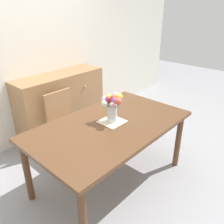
{
  "coord_description": "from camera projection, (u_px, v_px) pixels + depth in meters",
  "views": [
    {
      "loc": [
        -1.6,
        -1.49,
        1.96
      ],
      "look_at": [
        0.05,
        0.01,
        0.9
      ],
      "focal_mm": 36.94,
      "sensor_mm": 36.0,
      "label": 1
    }
  ],
  "objects": [
    {
      "name": "flower_vase",
      "position": [
        112.0,
        105.0,
        2.45
      ],
      "size": [
        0.21,
        0.25,
        0.32
      ],
      "color": "silver",
      "rests_on": "placemat"
    },
    {
      "name": "chair_far",
      "position": [
        65.0,
        119.0,
        3.13
      ],
      "size": [
        0.42,
        0.42,
        0.9
      ],
      "rotation": [
        0.0,
        0.0,
        3.14
      ],
      "color": "#9E7047",
      "rests_on": "ground_plane"
    },
    {
      "name": "dresser",
      "position": [
        62.0,
        105.0,
        3.62
      ],
      "size": [
        1.4,
        0.47,
        1.0
      ],
      "color": "#9E7047",
      "rests_on": "ground_plane"
    },
    {
      "name": "placemat",
      "position": [
        112.0,
        122.0,
        2.52
      ],
      "size": [
        0.25,
        0.25,
        0.01
      ],
      "primitive_type": "cube",
      "color": "beige",
      "rests_on": "dining_table"
    },
    {
      "name": "dining_table",
      "position": [
        110.0,
        130.0,
        2.52
      ],
      "size": [
        1.76,
        1.04,
        0.78
      ],
      "color": "brown",
      "rests_on": "ground_plane"
    },
    {
      "name": "ground_plane",
      "position": [
        110.0,
        179.0,
        2.82
      ],
      "size": [
        12.0,
        12.0,
        0.0
      ],
      "primitive_type": "plane",
      "color": "#939399"
    },
    {
      "name": "back_wall",
      "position": [
        25.0,
        47.0,
        3.19
      ],
      "size": [
        7.0,
        0.1,
        2.8
      ],
      "primitive_type": "cube",
      "color": "silver",
      "rests_on": "ground_plane"
    }
  ]
}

